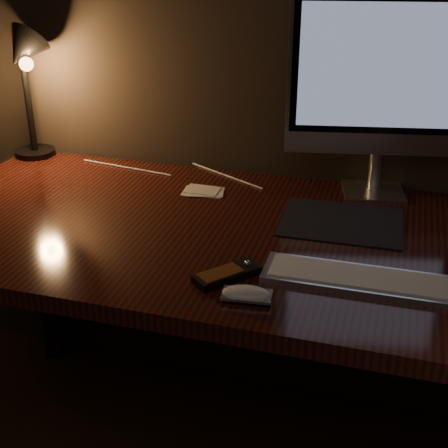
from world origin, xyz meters
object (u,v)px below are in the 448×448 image
(monitor, at_px, (385,80))
(keyboard, at_px, (364,279))
(desk, at_px, (245,265))
(desk_lamp, at_px, (25,69))
(media_remote, at_px, (227,274))
(mouse, at_px, (247,295))

(monitor, height_order, keyboard, monitor)
(desk, bearing_deg, desk_lamp, 162.24)
(desk, xyz_separation_m, media_remote, (0.04, -0.28, 0.14))
(keyboard, xyz_separation_m, desk_lamp, (-1.01, 0.45, 0.26))
(desk, relative_size, keyboard, 3.99)
(media_remote, xyz_separation_m, desk_lamp, (-0.75, 0.51, 0.26))
(monitor, bearing_deg, mouse, -118.77)
(media_remote, bearing_deg, mouse, -98.59)
(mouse, height_order, desk_lamp, desk_lamp)
(desk, distance_m, keyboard, 0.40)
(monitor, relative_size, mouse, 5.33)
(desk, xyz_separation_m, mouse, (0.09, -0.35, 0.14))
(mouse, bearing_deg, media_remote, 124.74)
(keyboard, height_order, desk_lamp, desk_lamp)
(desk, bearing_deg, media_remote, -82.93)
(monitor, height_order, mouse, monitor)
(mouse, bearing_deg, desk_lamp, 137.94)
(desk, distance_m, media_remote, 0.32)
(monitor, bearing_deg, desk, -149.75)
(keyboard, relative_size, mouse, 4.23)
(desk, distance_m, monitor, 0.57)
(media_remote, distance_m, desk_lamp, 0.94)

